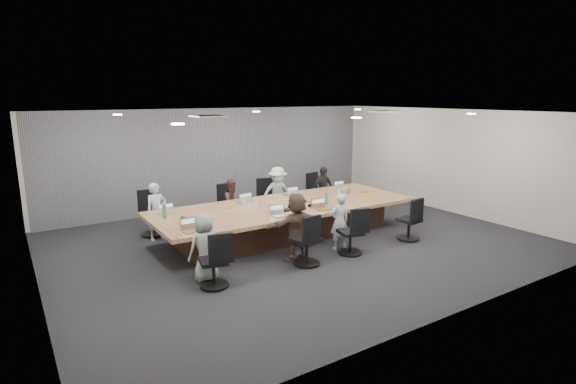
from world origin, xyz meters
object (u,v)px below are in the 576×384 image
person_2 (278,193)px  laptop_5 (281,216)px  laptop_6 (324,209)px  bottle_green_right (327,199)px  chair_6 (350,236)px  laptop_4 (193,231)px  chair_5 (307,244)px  bottle_clear (245,207)px  laptop_1 (243,201)px  conference_table (286,219)px  chair_3 (315,195)px  chair_7 (409,223)px  person_3 (323,189)px  mug_brown (183,219)px  laptop_3 (335,188)px  laptop_2 (289,195)px  chair_0 (153,217)px  chair_4 (213,265)px  person_4 (205,247)px  laptop_0 (164,212)px  chair_1 (227,208)px  person_5 (296,226)px  person_6 (340,222)px  chair_2 (271,201)px  stapler (311,205)px  bottle_green_left (164,211)px  snack_packet (365,192)px

person_2 → laptop_5: 2.48m
laptop_6 → bottle_green_right: bottle_green_right is taller
chair_6 → laptop_4: bearing=176.7°
chair_5 → bottle_clear: bottle_clear is taller
laptop_1 → laptop_4: same height
conference_table → chair_3: bearing=39.4°
chair_7 → person_3: 3.06m
laptop_4 → mug_brown: size_ratio=3.37×
laptop_3 → laptop_6: size_ratio=0.87×
chair_5 → person_2: (1.23, 3.05, 0.28)m
laptop_2 → mug_brown: size_ratio=2.75×
laptop_4 → bottle_green_right: bottle_green_right is taller
chair_0 → chair_4: chair_0 is taller
laptop_1 → person_4: size_ratio=0.27×
laptop_0 → laptop_6: (2.99, -1.60, 0.00)m
mug_brown → laptop_5: bearing=-22.3°
chair_3 → laptop_5: (-2.68, -2.50, 0.35)m
conference_table → chair_5: (-0.61, -1.70, 0.00)m
conference_table → person_2: (0.62, 1.35, 0.28)m
chair_1 → laptop_3: laptop_3 is taller
person_5 → person_6: 1.08m
chair_2 → laptop_5: (-1.23, -2.50, 0.35)m
chair_3 → laptop_1: 2.90m
laptop_0 → person_3: person_3 is taller
person_3 → person_6: size_ratio=1.06×
chair_6 → laptop_0: size_ratio=2.42×
laptop_0 → laptop_1: same height
laptop_5 → mug_brown: mug_brown is taller
chair_1 → laptop_6: (1.13, -2.50, 0.37)m
laptop_0 → chair_2: bearing=-167.0°
bottle_green_right → bottle_clear: (-1.88, 0.35, -0.00)m
bottle_clear → stapler: size_ratio=1.52×
chair_0 → person_6: (2.99, -3.05, 0.16)m
chair_0 → mug_brown: size_ratio=8.51×
chair_3 → bottle_green_left: 4.93m
chair_1 → snack_packet: 3.50m
laptop_5 → laptop_6: same height
chair_7 → bottle_green_left: (-4.81, 2.05, 0.50)m
chair_2 → person_2: size_ratio=0.59×
chair_3 → laptop_0: 4.69m
chair_2 → mug_brown: (-3.04, -1.76, 0.39)m
chair_1 → laptop_2: bearing=136.7°
person_6 → snack_packet: person_6 is taller
person_4 → laptop_4: 0.57m
laptop_3 → person_6: size_ratio=0.24×
chair_3 → bottle_clear: bearing=20.0°
laptop_2 → snack_packet: snack_packet is taller
stapler → laptop_1: bearing=111.1°
chair_5 → bottle_green_right: (1.39, 1.20, 0.46)m
chair_2 → chair_6: size_ratio=1.05×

